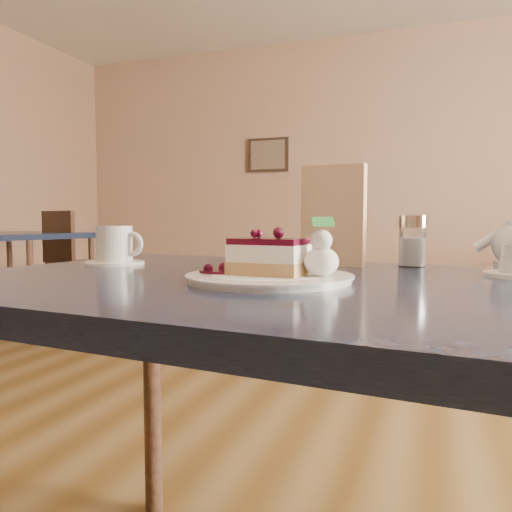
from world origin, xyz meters
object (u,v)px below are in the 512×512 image
(dessert_plate, at_px, (269,278))
(coffee_set, at_px, (116,247))
(cheesecake_slice, at_px, (269,257))
(bg_table_far_left, at_px, (21,321))
(main_table, at_px, (281,323))

(dessert_plate, relative_size, coffee_set, 1.92)
(cheesecake_slice, relative_size, bg_table_far_left, 0.07)
(cheesecake_slice, bearing_deg, dessert_plate, -84.05)
(dessert_plate, xyz_separation_m, cheesecake_slice, (0.00, 0.00, 0.04))
(main_table, xyz_separation_m, coffee_set, (-0.46, 0.14, 0.13))
(coffee_set, xyz_separation_m, bg_table_far_left, (-2.50, 2.19, -0.78))
(main_table, relative_size, coffee_set, 9.21)
(main_table, xyz_separation_m, cheesecake_slice, (-0.01, -0.05, 0.13))
(main_table, relative_size, dessert_plate, 4.79)
(coffee_set, distance_m, bg_table_far_left, 3.42)
(cheesecake_slice, height_order, bg_table_far_left, cheesecake_slice)
(main_table, relative_size, cheesecake_slice, 9.96)
(coffee_set, bearing_deg, cheesecake_slice, -22.87)
(bg_table_far_left, bearing_deg, main_table, -22.90)
(main_table, bearing_deg, cheesecake_slice, -90.00)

